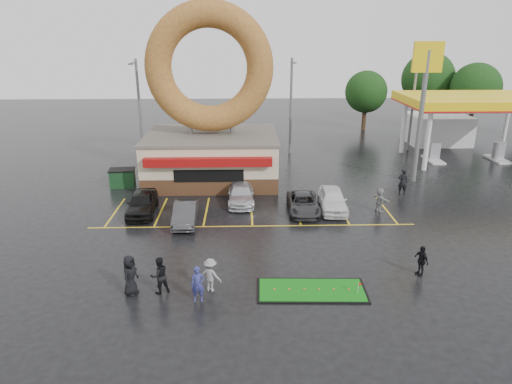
{
  "coord_description": "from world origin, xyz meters",
  "views": [
    {
      "loc": [
        -0.48,
        -22.2,
        11.23
      ],
      "look_at": [
        0.23,
        3.44,
        2.2
      ],
      "focal_mm": 32.0,
      "sensor_mm": 36.0,
      "label": 1
    }
  ],
  "objects_px": {
    "shell_sign": "(424,87)",
    "streetlight_left": "(139,107)",
    "car_white": "(333,200)",
    "dumpster": "(123,178)",
    "person_blue": "(198,284)",
    "putting_green": "(312,290)",
    "donut_shop": "(211,124)",
    "streetlight_right": "(413,102)",
    "car_black": "(142,203)",
    "car_silver": "(241,194)",
    "gas_station": "(457,115)",
    "streetlight_mid": "(291,104)",
    "person_cameraman": "(421,260)",
    "car_grey": "(303,203)",
    "car_dgrey": "(185,213)"
  },
  "relations": [
    {
      "from": "streetlight_left",
      "to": "streetlight_right",
      "type": "bearing_deg",
      "value": 4.4
    },
    {
      "from": "car_dgrey",
      "to": "person_cameraman",
      "type": "distance_m",
      "value": 13.95
    },
    {
      "from": "car_silver",
      "to": "putting_green",
      "type": "relative_size",
      "value": 0.85
    },
    {
      "from": "shell_sign",
      "to": "car_white",
      "type": "bearing_deg",
      "value": -141.55
    },
    {
      "from": "streetlight_left",
      "to": "streetlight_right",
      "type": "height_order",
      "value": "same"
    },
    {
      "from": "gas_station",
      "to": "car_white",
      "type": "relative_size",
      "value": 3.17
    },
    {
      "from": "car_white",
      "to": "person_blue",
      "type": "xyz_separation_m",
      "value": [
        -7.91,
        -10.66,
        0.1
      ]
    },
    {
      "from": "car_black",
      "to": "gas_station",
      "type": "bearing_deg",
      "value": 26.59
    },
    {
      "from": "car_dgrey",
      "to": "car_silver",
      "type": "height_order",
      "value": "car_dgrey"
    },
    {
      "from": "car_black",
      "to": "putting_green",
      "type": "bearing_deg",
      "value": -47.9
    },
    {
      "from": "streetlight_mid",
      "to": "car_silver",
      "type": "xyz_separation_m",
      "value": [
        -4.71,
        -13.41,
        -4.15
      ]
    },
    {
      "from": "streetlight_mid",
      "to": "donut_shop",
      "type": "bearing_deg",
      "value": -131.38
    },
    {
      "from": "car_white",
      "to": "shell_sign",
      "type": "bearing_deg",
      "value": 42.05
    },
    {
      "from": "donut_shop",
      "to": "putting_green",
      "type": "bearing_deg",
      "value": -71.9
    },
    {
      "from": "car_black",
      "to": "putting_green",
      "type": "height_order",
      "value": "car_black"
    },
    {
      "from": "streetlight_mid",
      "to": "car_dgrey",
      "type": "relative_size",
      "value": 2.28
    },
    {
      "from": "car_black",
      "to": "car_grey",
      "type": "relative_size",
      "value": 1.01
    },
    {
      "from": "person_blue",
      "to": "putting_green",
      "type": "distance_m",
      "value": 5.21
    },
    {
      "from": "car_grey",
      "to": "person_blue",
      "type": "height_order",
      "value": "person_blue"
    },
    {
      "from": "car_dgrey",
      "to": "putting_green",
      "type": "relative_size",
      "value": 0.78
    },
    {
      "from": "gas_station",
      "to": "car_black",
      "type": "height_order",
      "value": "gas_station"
    },
    {
      "from": "car_grey",
      "to": "shell_sign",
      "type": "bearing_deg",
      "value": 34.66
    },
    {
      "from": "dumpster",
      "to": "putting_green",
      "type": "relative_size",
      "value": 0.36
    },
    {
      "from": "streetlight_left",
      "to": "person_blue",
      "type": "bearing_deg",
      "value": -73.15
    },
    {
      "from": "streetlight_right",
      "to": "putting_green",
      "type": "relative_size",
      "value": 1.78
    },
    {
      "from": "streetlight_mid",
      "to": "putting_green",
      "type": "height_order",
      "value": "streetlight_mid"
    },
    {
      "from": "donut_shop",
      "to": "car_black",
      "type": "distance_m",
      "value": 9.18
    },
    {
      "from": "car_black",
      "to": "person_cameraman",
      "type": "bearing_deg",
      "value": -31.61
    },
    {
      "from": "donut_shop",
      "to": "streetlight_left",
      "type": "relative_size",
      "value": 1.5
    },
    {
      "from": "car_dgrey",
      "to": "person_blue",
      "type": "bearing_deg",
      "value": -81.34
    },
    {
      "from": "car_white",
      "to": "streetlight_left",
      "type": "bearing_deg",
      "value": 141.32
    },
    {
      "from": "shell_sign",
      "to": "streetlight_left",
      "type": "height_order",
      "value": "shell_sign"
    },
    {
      "from": "donut_shop",
      "to": "streetlight_right",
      "type": "bearing_deg",
      "value": 25.21
    },
    {
      "from": "person_blue",
      "to": "car_silver",
      "type": "bearing_deg",
      "value": 79.62
    },
    {
      "from": "streetlight_right",
      "to": "gas_station",
      "type": "bearing_deg",
      "value": -13.75
    },
    {
      "from": "car_white",
      "to": "dumpster",
      "type": "relative_size",
      "value": 2.39
    },
    {
      "from": "donut_shop",
      "to": "car_grey",
      "type": "xyz_separation_m",
      "value": [
        6.39,
        -7.29,
        -3.87
      ]
    },
    {
      "from": "car_black",
      "to": "car_silver",
      "type": "height_order",
      "value": "car_black"
    },
    {
      "from": "car_white",
      "to": "putting_green",
      "type": "xyz_separation_m",
      "value": [
        -2.8,
        -10.01,
        -0.69
      ]
    },
    {
      "from": "gas_station",
      "to": "dumpster",
      "type": "distance_m",
      "value": 31.46
    },
    {
      "from": "gas_station",
      "to": "person_blue",
      "type": "xyz_separation_m",
      "value": [
        -22.54,
        -25.66,
        -2.87
      ]
    },
    {
      "from": "shell_sign",
      "to": "streetlight_left",
      "type": "xyz_separation_m",
      "value": [
        -23.0,
        7.92,
        -2.6
      ]
    },
    {
      "from": "car_dgrey",
      "to": "streetlight_left",
      "type": "bearing_deg",
      "value": 108.59
    },
    {
      "from": "car_black",
      "to": "car_dgrey",
      "type": "relative_size",
      "value": 1.09
    },
    {
      "from": "gas_station",
      "to": "person_blue",
      "type": "height_order",
      "value": "gas_station"
    },
    {
      "from": "streetlight_left",
      "to": "car_silver",
      "type": "relative_size",
      "value": 2.08
    },
    {
      "from": "person_blue",
      "to": "putting_green",
      "type": "bearing_deg",
      "value": 5.44
    },
    {
      "from": "car_dgrey",
      "to": "car_white",
      "type": "relative_size",
      "value": 0.92
    },
    {
      "from": "streetlight_mid",
      "to": "person_cameraman",
      "type": "distance_m",
      "value": 24.3
    },
    {
      "from": "streetlight_mid",
      "to": "car_grey",
      "type": "distance_m",
      "value": 15.81
    }
  ]
}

